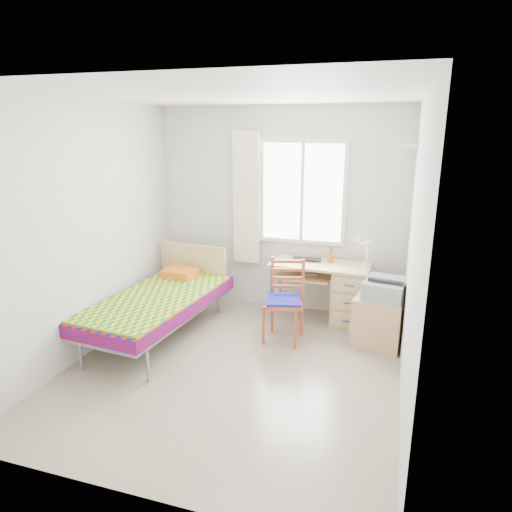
{
  "coord_description": "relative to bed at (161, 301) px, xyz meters",
  "views": [
    {
      "loc": [
        1.43,
        -3.86,
        2.34
      ],
      "look_at": [
        0.06,
        0.55,
        1.03
      ],
      "focal_mm": 32.0,
      "sensor_mm": 36.0,
      "label": 1
    }
  ],
  "objects": [
    {
      "name": "floor",
      "position": [
        1.06,
        -0.48,
        -0.42
      ],
      "size": [
        3.5,
        3.5,
        0.0
      ],
      "primitive_type": "plane",
      "color": "#BCAD93",
      "rests_on": "ground"
    },
    {
      "name": "floating_shelf",
      "position": [
        2.55,
        0.92,
        1.73
      ],
      "size": [
        0.2,
        0.32,
        0.03
      ],
      "primitive_type": "cube",
      "color": "white",
      "rests_on": "wall_right"
    },
    {
      "name": "printer",
      "position": [
        2.45,
        0.5,
        0.24
      ],
      "size": [
        0.49,
        0.54,
        0.21
      ],
      "rotation": [
        0.0,
        0.0,
        -0.17
      ],
      "color": "gray",
      "rests_on": "cabinet"
    },
    {
      "name": "cabinet",
      "position": [
        2.4,
        0.48,
        -0.14
      ],
      "size": [
        0.57,
        0.52,
        0.56
      ],
      "rotation": [
        0.0,
        0.0,
        -0.13
      ],
      "color": "tan",
      "rests_on": "floor"
    },
    {
      "name": "pen_cup",
      "position": [
        1.77,
        1.06,
        0.37
      ],
      "size": [
        0.09,
        0.09,
        0.1
      ],
      "primitive_type": "cylinder",
      "rotation": [
        0.0,
        0.0,
        0.07
      ],
      "color": "orange",
      "rests_on": "desk"
    },
    {
      "name": "book",
      "position": [
        1.44,
        0.98,
        0.17
      ],
      "size": [
        0.25,
        0.28,
        0.02
      ],
      "primitive_type": "imported",
      "rotation": [
        0.0,
        0.0,
        0.38
      ],
      "color": "gray",
      "rests_on": "desk"
    },
    {
      "name": "wall_back",
      "position": [
        1.06,
        1.27,
        0.88
      ],
      "size": [
        3.2,
        0.0,
        3.2
      ],
      "primitive_type": "plane",
      "rotation": [
        1.57,
        0.0,
        0.0
      ],
      "color": "silver",
      "rests_on": "ground"
    },
    {
      "name": "desk",
      "position": [
        1.98,
        0.95,
        -0.02
      ],
      "size": [
        1.21,
        0.6,
        0.74
      ],
      "rotation": [
        0.0,
        0.0,
        -0.05
      ],
      "color": "tan",
      "rests_on": "floor"
    },
    {
      "name": "window",
      "position": [
        1.36,
        1.25,
        1.13
      ],
      "size": [
        1.1,
        0.04,
        1.3
      ],
      "color": "white",
      "rests_on": "wall_back"
    },
    {
      "name": "wall_left",
      "position": [
        -0.54,
        -0.48,
        0.88
      ],
      "size": [
        0.0,
        3.5,
        3.5
      ],
      "primitive_type": "plane",
      "rotation": [
        1.57,
        0.0,
        1.57
      ],
      "color": "silver",
      "rests_on": "ground"
    },
    {
      "name": "wall_right",
      "position": [
        2.66,
        -0.48,
        0.88
      ],
      "size": [
        0.0,
        3.5,
        3.5
      ],
      "primitive_type": "plane",
      "rotation": [
        1.57,
        0.0,
        -1.57
      ],
      "color": "silver",
      "rests_on": "ground"
    },
    {
      "name": "laptop",
      "position": [
        1.48,
        0.98,
        0.34
      ],
      "size": [
        0.35,
        0.23,
        0.03
      ],
      "primitive_type": "imported",
      "rotation": [
        0.0,
        0.0,
        0.0
      ],
      "color": "black",
      "rests_on": "desk"
    },
    {
      "name": "task_lamp",
      "position": [
        2.15,
        0.85,
        0.58
      ],
      "size": [
        0.23,
        0.32,
        0.41
      ],
      "rotation": [
        0.0,
        0.0,
        -0.32
      ],
      "color": "white",
      "rests_on": "desk"
    },
    {
      "name": "bed",
      "position": [
        0.0,
        0.0,
        0.0
      ],
      "size": [
        1.13,
        2.09,
        0.87
      ],
      "rotation": [
        0.0,
        0.0,
        -0.1
      ],
      "color": "gray",
      "rests_on": "floor"
    },
    {
      "name": "chair",
      "position": [
        1.38,
        0.34,
        0.1
      ],
      "size": [
        0.49,
        0.49,
        0.93
      ],
      "rotation": [
        0.0,
        0.0,
        0.26
      ],
      "color": "#A84920",
      "rests_on": "floor"
    },
    {
      "name": "ceiling",
      "position": [
        1.06,
        -0.48,
        2.18
      ],
      "size": [
        3.5,
        3.5,
        0.0
      ],
      "primitive_type": "plane",
      "rotation": [
        3.14,
        0.0,
        0.0
      ],
      "color": "white",
      "rests_on": "wall_back"
    },
    {
      "name": "curtain",
      "position": [
        0.64,
        1.2,
        1.03
      ],
      "size": [
        0.35,
        0.05,
        1.7
      ],
      "primitive_type": "cube",
      "color": "white",
      "rests_on": "wall_back"
    }
  ]
}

